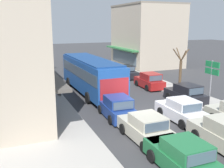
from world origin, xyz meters
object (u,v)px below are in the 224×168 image
parked_hatchback_kerb_second (186,94)px  parked_sedan_kerb_rear (126,72)px  parked_hatchback_kerb_third (150,81)px  sedan_behind_bus_mid (185,159)px  sedan_queue_far_back (147,129)px  sedan_behind_bus_near (182,111)px  directional_road_sign (212,72)px  traffic_light_downstreet (45,51)px  city_bus (91,73)px  pedestrian_with_handbag_near (59,85)px  hatchback_adjacent_lane_trail (117,108)px  street_tree_right (180,72)px

parked_hatchback_kerb_second → parked_sedan_kerb_rear: parked_hatchback_kerb_second is taller
parked_hatchback_kerb_third → parked_sedan_kerb_rear: (0.02, 5.71, -0.05)m
sedan_behind_bus_mid → sedan_queue_far_back: size_ratio=1.00×
sedan_behind_bus_near → directional_road_sign: size_ratio=1.18×
parked_sedan_kerb_rear → traffic_light_downstreet: 11.19m
city_bus → parked_sedan_kerb_rear: (6.08, 5.48, -1.22)m
parked_hatchback_kerb_third → traffic_light_downstreet: bearing=122.5°
pedestrian_with_handbag_near → parked_hatchback_kerb_third: bearing=-0.9°
sedan_behind_bus_near → parked_sedan_kerb_rear: 14.67m
parked_hatchback_kerb_second → city_bus: bearing=137.6°
sedan_behind_bus_mid → parked_sedan_kerb_rear: 20.67m
sedan_behind_bus_near → pedestrian_with_handbag_near: (-6.41, 8.87, 0.40)m
parked_hatchback_kerb_third → parked_sedan_kerb_rear: parked_hatchback_kerb_third is taller
parked_hatchback_kerb_second → traffic_light_downstreet: size_ratio=0.89×
traffic_light_downstreet → pedestrian_with_handbag_near: traffic_light_downstreet is taller
sedan_behind_bus_near → parked_sedan_kerb_rear: size_ratio=1.00×
sedan_behind_bus_mid → sedan_queue_far_back: bearing=88.3°
sedan_queue_far_back → parked_hatchback_kerb_third: parked_hatchback_kerb_third is taller
city_bus → sedan_queue_far_back: size_ratio=2.59×
sedan_behind_bus_near → parked_hatchback_kerb_second: parked_hatchback_kerb_second is taller
sedan_behind_bus_mid → city_bus: bearing=88.8°
hatchback_adjacent_lane_trail → directional_road_sign: bearing=-2.6°
sedan_behind_bus_mid → parked_sedan_kerb_rear: same height
sedan_behind_bus_near → directional_road_sign: (3.86, 1.75, 2.04)m
city_bus → directional_road_sign: size_ratio=3.03×
hatchback_adjacent_lane_trail → city_bus: bearing=87.3°
city_bus → directional_road_sign: 10.32m
parked_hatchback_kerb_second → pedestrian_with_handbag_near: pedestrian_with_handbag_near is taller
sedan_behind_bus_near → pedestrian_with_handbag_near: pedestrian_with_handbag_near is taller
hatchback_adjacent_lane_trail → parked_hatchback_kerb_third: size_ratio=1.01×
sedan_queue_far_back → street_tree_right: size_ratio=1.01×
parked_hatchback_kerb_third → street_tree_right: bearing=-61.9°
parked_sedan_kerb_rear → directional_road_sign: 12.91m
sedan_queue_far_back → hatchback_adjacent_lane_trail: bearing=91.9°
city_bus → sedan_behind_bus_near: city_bus is taller
sedan_behind_bus_mid → parked_hatchback_kerb_second: 10.71m
sedan_behind_bus_near → directional_road_sign: directional_road_sign is taller
parked_sedan_kerb_rear → street_tree_right: street_tree_right is taller
city_bus → pedestrian_with_handbag_near: 3.04m
parked_hatchback_kerb_second → parked_sedan_kerb_rear: bearing=90.9°
hatchback_adjacent_lane_trail → parked_sedan_kerb_rear: 13.90m
city_bus → traffic_light_downstreet: size_ratio=2.60×
traffic_light_downstreet → parked_sedan_kerb_rear: bearing=-41.1°
sedan_behind_bus_near → parked_sedan_kerb_rear: (2.60, 14.44, 0.00)m
sedan_behind_bus_mid → parked_sedan_kerb_rear: (6.38, 19.66, 0.00)m
sedan_queue_far_back → pedestrian_with_handbag_near: pedestrian_with_handbag_near is taller
sedan_behind_bus_near → directional_road_sign: bearing=24.4°
traffic_light_downstreet → sedan_behind_bus_mid: bearing=-86.0°
sedan_behind_bus_near → parked_hatchback_kerb_third: parked_hatchback_kerb_third is taller
sedan_behind_bus_mid → parked_hatchback_kerb_third: bearing=65.5°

